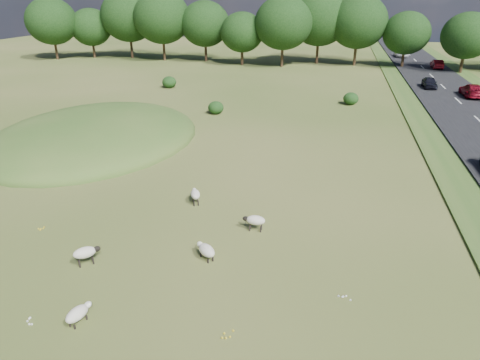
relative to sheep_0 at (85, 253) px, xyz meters
name	(u,v)px	position (x,y,z in m)	size (l,w,h in m)	color
ground	(257,121)	(3.00, 24.25, -0.59)	(160.00, 160.00, 0.00)	#36531A
mound	(95,138)	(-9.00, 16.25, -0.59)	(16.00, 20.00, 4.00)	#33561E
road	(462,106)	(23.00, 34.25, -0.47)	(8.00, 150.00, 0.25)	black
treeline	(292,23)	(1.94, 59.69, 5.97)	(96.28, 14.66, 11.70)	black
shrubs	(234,93)	(-1.16, 32.69, 0.08)	(23.87, 12.71, 1.43)	black
sheep_0	(85,253)	(0.00, 0.00, 0.00)	(1.12, 1.05, 0.85)	beige
sheep_1	(78,313)	(1.68, -3.34, -0.18)	(0.74, 1.19, 0.66)	beige
sheep_2	(255,220)	(6.62, 4.48, -0.02)	(1.14, 0.51, 0.83)	beige
sheep_3	(206,250)	(4.97, 1.56, -0.15)	(1.18, 1.09, 0.71)	beige
sheep_4	(195,194)	(2.78, 6.70, -0.02)	(0.84, 1.18, 0.82)	beige
car_2	(402,53)	(21.10, 72.14, 0.29)	(2.09, 4.54, 1.26)	silver
car_3	(430,83)	(21.10, 43.00, 0.29)	(1.49, 3.70, 1.26)	black
car_4	(409,43)	(24.90, 91.23, 0.34)	(1.90, 4.69, 1.36)	maroon
car_5	(437,64)	(24.90, 59.35, 0.32)	(1.40, 4.00, 1.32)	maroon
car_6	(472,90)	(24.90, 38.85, 0.35)	(1.95, 4.79, 1.39)	maroon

